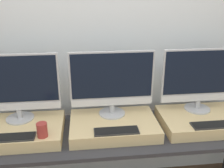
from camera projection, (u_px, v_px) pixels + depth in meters
wall_back at (108, 46)px, 2.10m from camera, size 8.00×0.04×2.60m
workbench at (114, 138)px, 1.98m from camera, size 2.51×0.63×0.70m
wooden_riser_left at (18, 131)px, 1.87m from camera, size 0.67×0.46×0.09m
monitor_left at (15, 86)px, 1.86m from camera, size 0.65×0.21×0.52m
keyboard_left at (11, 137)px, 1.70m from camera, size 0.32×0.11×0.01m
mug at (42, 130)px, 1.71m from camera, size 0.07×0.07×0.10m
wooden_riser_center at (114, 125)px, 1.95m from camera, size 0.67×0.46×0.09m
monitor_center at (112, 82)px, 1.94m from camera, size 0.65×0.21×0.52m
keyboard_center at (116, 131)px, 1.78m from camera, size 0.32×0.11×0.01m
wooden_riser_right at (202, 120)px, 2.03m from camera, size 0.67×0.46×0.09m
monitor_right at (201, 78)px, 2.02m from camera, size 0.65×0.21×0.52m
keyboard_right at (213, 125)px, 1.86m from camera, size 0.32×0.11×0.01m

